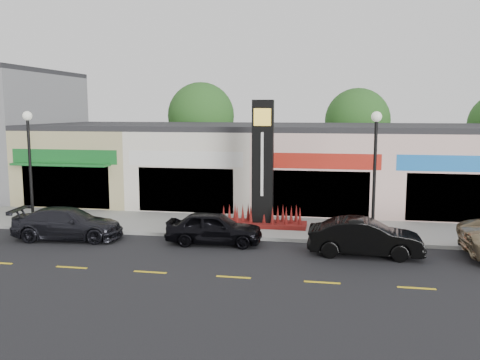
{
  "coord_description": "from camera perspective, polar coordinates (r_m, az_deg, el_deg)",
  "views": [
    {
      "loc": [
        6.23,
        -19.43,
        5.69
      ],
      "look_at": [
        1.95,
        4.0,
        2.38
      ],
      "focal_mm": 38.0,
      "sensor_mm": 36.0,
      "label": 1
    }
  ],
  "objects": [
    {
      "name": "tree_rear_west",
      "position": [
        40.26,
        -4.39,
        7.21
      ],
      "size": [
        5.2,
        5.2,
        7.83
      ],
      "color": "#382619",
      "rests_on": "ground"
    },
    {
      "name": "pylon_sign",
      "position": [
        24.09,
        2.55,
        -0.25
      ],
      "size": [
        4.2,
        1.3,
        6.0
      ],
      "color": "#611410",
      "rests_on": "sidewalk"
    },
    {
      "name": "car_dark_sedan",
      "position": [
        23.76,
        -18.74,
        -4.65
      ],
      "size": [
        2.44,
        4.98,
        1.39
      ],
      "primitive_type": "imported",
      "rotation": [
        0.0,
        0.0,
        1.68
      ],
      "color": "black",
      "rests_on": "ground"
    },
    {
      "name": "sidewalk",
      "position": [
        25.22,
        -4.22,
        -4.98
      ],
      "size": [
        52.0,
        4.3,
        0.15
      ],
      "primitive_type": "cube",
      "color": "gray",
      "rests_on": "ground"
    },
    {
      "name": "tree_rear_mid",
      "position": [
        38.98,
        13.05,
        6.51
      ],
      "size": [
        4.8,
        4.8,
        7.29
      ],
      "color": "#382619",
      "rests_on": "ground"
    },
    {
      "name": "ground",
      "position": [
        21.18,
        -7.21,
        -7.74
      ],
      "size": [
        120.0,
        120.0,
        0.0
      ],
      "primitive_type": "plane",
      "color": "black",
      "rests_on": "ground"
    },
    {
      "name": "curb",
      "position": [
        23.11,
        -5.64,
        -6.2
      ],
      "size": [
        52.0,
        0.2,
        0.15
      ],
      "primitive_type": "cube",
      "color": "gray",
      "rests_on": "ground"
    },
    {
      "name": "shop_cream",
      "position": [
        32.03,
        -3.66,
        1.98
      ],
      "size": [
        7.0,
        10.01,
        4.8
      ],
      "color": "beige",
      "rests_on": "ground"
    },
    {
      "name": "car_black_conv",
      "position": [
        20.6,
        13.84,
        -6.27
      ],
      "size": [
        1.58,
        4.42,
        1.45
      ],
      "primitive_type": "imported",
      "rotation": [
        0.0,
        0.0,
        1.56
      ],
      "color": "black",
      "rests_on": "ground"
    },
    {
      "name": "car_black_sedan",
      "position": [
        21.74,
        -2.91,
        -5.38
      ],
      "size": [
        1.85,
        4.17,
        1.39
      ],
      "primitive_type": "imported",
      "rotation": [
        0.0,
        0.0,
        1.62
      ],
      "color": "black",
      "rests_on": "ground"
    },
    {
      "name": "lamp_west_near",
      "position": [
        26.24,
        -22.55,
        2.46
      ],
      "size": [
        0.44,
        0.44,
        5.47
      ],
      "color": "black",
      "rests_on": "sidewalk"
    },
    {
      "name": "lamp_east_near",
      "position": [
        22.11,
        14.91,
        1.89
      ],
      "size": [
        0.44,
        0.44,
        5.47
      ],
      "color": "black",
      "rests_on": "sidewalk"
    },
    {
      "name": "shop_pink_w",
      "position": [
        31.09,
        8.97,
        1.73
      ],
      "size": [
        7.0,
        10.01,
        4.8
      ],
      "color": "#CD9F9C",
      "rests_on": "ground"
    },
    {
      "name": "shop_pink_e",
      "position": [
        31.7,
        21.72,
        1.38
      ],
      "size": [
        7.0,
        10.01,
        4.8
      ],
      "color": "#CD9F9C",
      "rests_on": "ground"
    },
    {
      "name": "shop_beige",
      "position": [
        34.38,
        -15.07,
        2.14
      ],
      "size": [
        7.0,
        10.85,
        4.8
      ],
      "color": "tan",
      "rests_on": "ground"
    }
  ]
}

